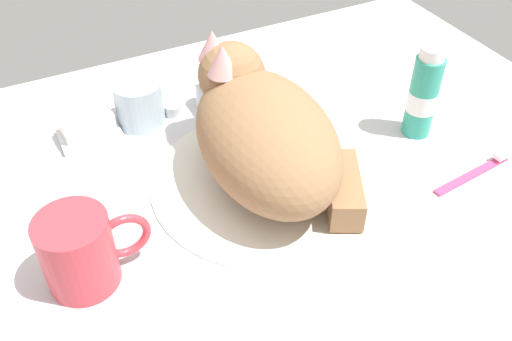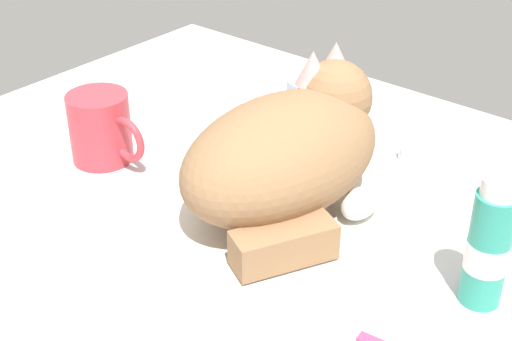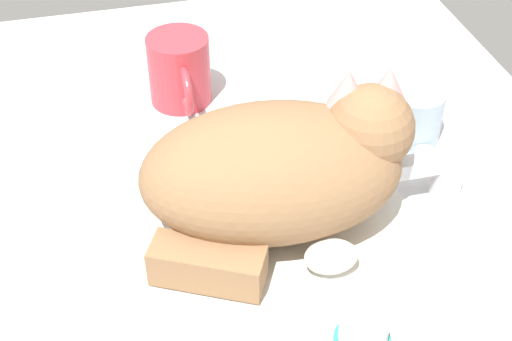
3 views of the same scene
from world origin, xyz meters
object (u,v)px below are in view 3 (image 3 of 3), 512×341
object	(u,v)px
faucet	(435,178)
cat	(284,168)
rinse_cup	(412,115)
coffee_mug	(180,71)
soap_bar	(384,86)

from	to	relation	value
faucet	cat	xyz separation A→B (cm)	(0.19, -18.20, 5.29)
rinse_cup	cat	bearing A→B (deg)	-60.74
coffee_mug	soap_bar	xyz separation A→B (cm)	(6.88, 26.57, -2.19)
coffee_mug	rinse_cup	size ratio (longest dim) A/B	1.70
cat	soap_bar	distance (cm)	28.19
cat	rinse_cup	size ratio (longest dim) A/B	4.10
coffee_mug	cat	bearing A→B (deg)	14.76
cat	soap_bar	size ratio (longest dim) A/B	4.02
cat	coffee_mug	world-z (taller)	cat
cat	soap_bar	bearing A→B (deg)	134.85
faucet	rinse_cup	size ratio (longest dim) A/B	1.93
coffee_mug	soap_bar	distance (cm)	27.53
cat	rinse_cup	world-z (taller)	cat
cat	coffee_mug	distance (cm)	27.48
coffee_mug	soap_bar	world-z (taller)	coffee_mug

